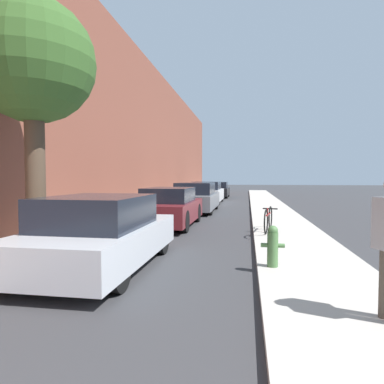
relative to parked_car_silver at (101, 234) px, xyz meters
name	(u,v)px	position (x,y,z in m)	size (l,w,h in m)	color
ground_plane	(210,214)	(0.98, 9.38, -0.64)	(120.00, 120.00, 0.00)	#333335
sidewalk_left	(149,212)	(-1.92, 9.38, -0.58)	(2.00, 52.00, 0.12)	#ADA89E
sidewalk_right	(274,214)	(3.88, 9.38, -0.58)	(2.00, 52.00, 0.12)	#ADA89E
building_facade_left	(121,125)	(-3.27, 9.38, 3.56)	(0.70, 52.00, 8.41)	brown
parked_car_silver	(101,234)	(0.00, 0.00, 0.00)	(1.85, 4.05, 1.36)	black
parked_car_maroon	(170,208)	(0.06, 5.36, 0.00)	(1.70, 4.09, 1.34)	black
parked_car_grey	(196,198)	(0.20, 10.31, 0.04)	(1.91, 4.58, 1.43)	black
parked_car_white	(207,193)	(0.05, 15.96, 0.02)	(1.92, 4.61, 1.40)	black
parked_car_black	(217,190)	(0.19, 22.03, -0.02)	(1.90, 4.18, 1.30)	black
street_tree_near	(33,64)	(-1.55, 0.33, 3.31)	(2.46, 2.46, 5.13)	#4C3A2B
fire_hydrant	(273,246)	(3.14, 0.17, -0.15)	(0.41, 0.19, 0.73)	#47703D
bicycle	(268,219)	(3.30, 4.07, -0.17)	(0.47, 1.68, 0.69)	black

